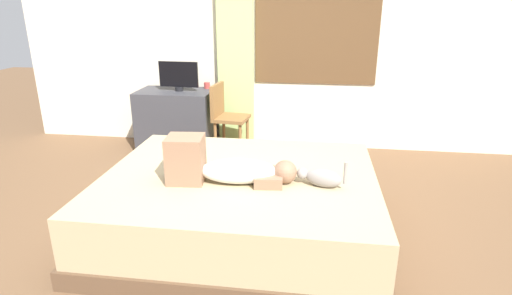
% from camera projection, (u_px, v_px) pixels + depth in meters
% --- Properties ---
extents(ground_plane, '(16.00, 16.00, 0.00)m').
position_uv_depth(ground_plane, '(239.00, 235.00, 3.28)').
color(ground_plane, brown).
extents(back_wall_with_window, '(6.40, 0.14, 2.90)m').
position_uv_depth(back_wall_with_window, '(273.00, 29.00, 4.98)').
color(back_wall_with_window, beige).
rests_on(back_wall_with_window, ground).
extents(bed, '(2.12, 1.77, 0.51)m').
position_uv_depth(bed, '(240.00, 204.00, 3.25)').
color(bed, brown).
rests_on(bed, ground).
extents(person_lying, '(0.94, 0.33, 0.34)m').
position_uv_depth(person_lying, '(225.00, 167.00, 2.99)').
color(person_lying, silver).
rests_on(person_lying, bed).
extents(cat, '(0.35, 0.18, 0.21)m').
position_uv_depth(cat, '(321.00, 177.00, 2.93)').
color(cat, gray).
rests_on(cat, bed).
extents(desk, '(0.90, 0.56, 0.74)m').
position_uv_depth(desk, '(177.00, 120.00, 5.12)').
color(desk, '#38383D').
rests_on(desk, ground).
extents(tv_monitor, '(0.48, 0.10, 0.35)m').
position_uv_depth(tv_monitor, '(179.00, 76.00, 4.93)').
color(tv_monitor, black).
rests_on(tv_monitor, desk).
extents(cup, '(0.07, 0.07, 0.08)m').
position_uv_depth(cup, '(207.00, 85.00, 5.12)').
color(cup, '#B23D38').
rests_on(cup, desk).
extents(chair_by_desk, '(0.42, 0.42, 0.86)m').
position_uv_depth(chair_by_desk, '(226.00, 114.00, 4.87)').
color(chair_by_desk, brown).
rests_on(chair_by_desk, ground).
extents(curtain_left, '(0.44, 0.06, 2.50)m').
position_uv_depth(curtain_left, '(235.00, 46.00, 5.00)').
color(curtain_left, '#ADCC75').
rests_on(curtain_left, ground).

